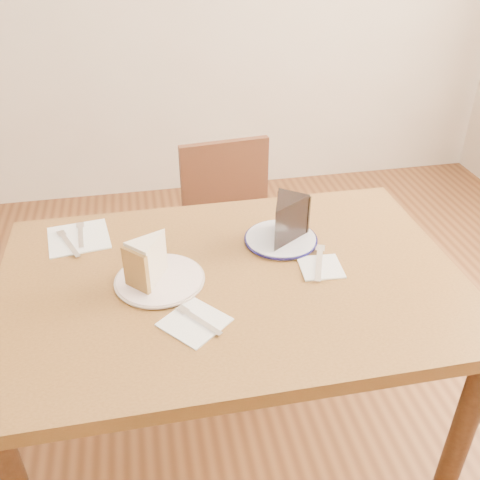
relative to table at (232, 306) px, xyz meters
name	(u,v)px	position (x,y,z in m)	size (l,w,h in m)	color
ground	(233,455)	(0.00, 0.00, -0.65)	(4.00, 4.00, 0.00)	#462612
table	(232,306)	(0.00, 0.00, 0.00)	(1.20, 0.80, 0.75)	#523416
chair_far	(235,242)	(0.12, 0.61, -0.19)	(0.44, 0.44, 0.82)	#391C11
plate_cream	(160,280)	(-0.18, 0.01, 0.10)	(0.22, 0.22, 0.01)	white
plate_navy	(281,239)	(0.17, 0.14, 0.10)	(0.20, 0.20, 0.01)	silver
carrot_cake	(152,260)	(-0.20, 0.02, 0.16)	(0.08, 0.11, 0.11)	#F2E3C8
chocolate_cake	(284,223)	(0.17, 0.13, 0.17)	(0.09, 0.13, 0.11)	black
napkin_cream	(195,322)	(-0.12, -0.16, 0.10)	(0.13, 0.13, 0.00)	white
napkin_navy	(321,267)	(0.24, -0.01, 0.10)	(0.11, 0.11, 0.00)	white
napkin_spare	(79,238)	(-0.40, 0.27, 0.10)	(0.17, 0.17, 0.00)	white
fork_cream	(199,321)	(-0.11, -0.16, 0.10)	(0.01, 0.14, 0.00)	silver
knife_navy	(319,263)	(0.24, 0.01, 0.10)	(0.02, 0.17, 0.00)	silver
fork_spare	(81,235)	(-0.40, 0.27, 0.10)	(0.01, 0.14, 0.00)	silver
knife_spare	(69,244)	(-0.43, 0.23, 0.10)	(0.01, 0.16, 0.00)	white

